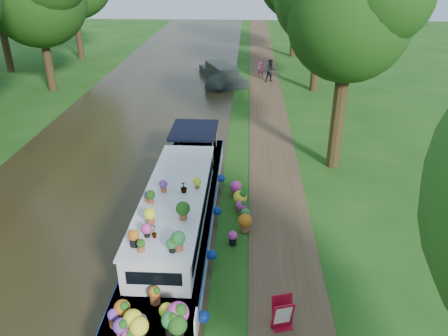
% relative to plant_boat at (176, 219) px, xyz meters
% --- Properties ---
extents(ground, '(100.00, 100.00, 0.00)m').
position_rel_plant_boat_xyz_m(ground, '(2.25, 3.04, -0.85)').
color(ground, '#1A4711').
rests_on(ground, ground).
extents(canal_water, '(10.00, 100.00, 0.02)m').
position_rel_plant_boat_xyz_m(canal_water, '(-3.75, 3.04, -0.84)').
color(canal_water, black).
rests_on(canal_water, ground).
extents(towpath, '(2.20, 100.00, 0.03)m').
position_rel_plant_boat_xyz_m(towpath, '(3.45, 3.04, -0.84)').
color(towpath, '#473521').
rests_on(towpath, ground).
extents(plant_boat, '(2.29, 13.52, 2.30)m').
position_rel_plant_boat_xyz_m(plant_boat, '(0.00, 0.00, 0.00)').
color(plant_boat, silver).
rests_on(plant_boat, canal_water).
extents(tree_near_overhang, '(5.52, 5.28, 8.99)m').
position_rel_plant_boat_xyz_m(tree_near_overhang, '(6.04, 6.10, 5.75)').
color(tree_near_overhang, black).
rests_on(tree_near_overhang, ground).
extents(second_boat, '(3.90, 6.90, 1.25)m').
position_rel_plant_boat_xyz_m(second_boat, '(0.27, 19.99, -0.34)').
color(second_boat, black).
rests_on(second_boat, canal_water).
extents(sandwich_board, '(0.58, 0.57, 0.87)m').
position_rel_plant_boat_xyz_m(sandwich_board, '(3.19, -3.52, -0.43)').
color(sandwich_board, maroon).
rests_on(sandwich_board, towpath).
extents(pedestrian_pink, '(0.59, 0.41, 1.52)m').
position_rel_plant_boat_xyz_m(pedestrian_pink, '(3.17, 21.06, -0.06)').
color(pedestrian_pink, '#E55E99').
rests_on(pedestrian_pink, towpath).
extents(pedestrian_dark, '(0.93, 0.81, 1.62)m').
position_rel_plant_boat_xyz_m(pedestrian_dark, '(3.85, 20.00, -0.01)').
color(pedestrian_dark, black).
rests_on(pedestrian_dark, towpath).
extents(verge_plant, '(0.42, 0.39, 0.38)m').
position_rel_plant_boat_xyz_m(verge_plant, '(2.23, 1.49, -0.66)').
color(verge_plant, '#29641E').
rests_on(verge_plant, ground).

